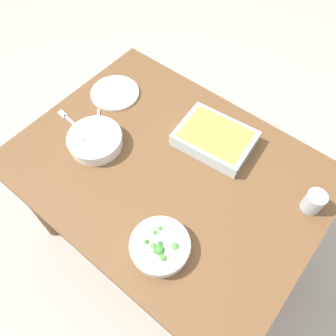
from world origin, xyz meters
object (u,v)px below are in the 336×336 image
Objects in this scene: broccoli_bowl at (160,246)px; stew_bowl at (95,140)px; spoon_by_stew at (97,129)px; fork_on_table at (70,120)px; side_plate at (115,93)px; drink_cup at (313,202)px; spoon_by_broccoli at (173,250)px; baking_dish at (215,138)px.

stew_bowl is at bearing 160.25° from broccoli_bowl.
fork_on_table is at bearing -162.61° from spoon_by_stew.
stew_bowl is at bearing -61.14° from side_plate.
fork_on_table is (-0.99, -0.28, -0.04)m from drink_cup.
broccoli_bowl is at bearing -19.75° from stew_bowl.
broccoli_bowl is (0.49, -0.18, -0.00)m from stew_bowl.
drink_cup is at bearing 57.29° from spoon_by_broccoli.
drink_cup is 0.53m from spoon_by_broccoli.
drink_cup is at bearing 55.41° from broccoli_bowl.
baking_dish is at bearing 177.49° from drink_cup.
stew_bowl is 1.40× the size of spoon_by_broccoli.
side_plate reaches higher than spoon_by_broccoli.
spoon_by_broccoli is at bearing 31.61° from broccoli_bowl.
broccoli_bowl is at bearing -23.30° from spoon_by_stew.
side_plate is at bearing -177.86° from drink_cup.
spoon_by_stew is (0.09, -0.20, -0.00)m from side_plate.
fork_on_table is (-0.67, 0.19, -0.03)m from broccoli_bowl.
broccoli_bowl is at bearing -34.49° from side_plate.
baking_dish is (-0.12, 0.49, 0.00)m from broccoli_bowl.
broccoli_bowl reaches higher than spoon_by_broccoli.
spoon_by_stew is at bearing 17.39° from fork_on_table.
fork_on_table is at bearing 174.44° from stew_bowl.
drink_cup is (0.44, -0.02, 0.00)m from baking_dish.
drink_cup reaches higher than broccoli_bowl.
stew_bowl is at bearing 163.78° from spoon_by_broccoli.
spoon_by_stew and spoon_by_broccoli have the same top height.
spoon_by_broccoli is at bearing -13.55° from fork_on_table.
stew_bowl is at bearing -139.92° from baking_dish.
broccoli_bowl is 0.05m from spoon_by_broccoli.
spoon_by_stew is 0.13m from fork_on_table.
spoon_by_stew is (-0.05, 0.06, -0.03)m from stew_bowl.
baking_dish reaches higher than side_plate.
stew_bowl is at bearing -5.56° from fork_on_table.
broccoli_bowl is at bearing -124.59° from drink_cup.
side_plate is 0.22m from spoon_by_stew.
fork_on_table is at bearing -99.51° from side_plate.
baking_dish is 1.46× the size of side_plate.
baking_dish is at bearing 30.91° from spoon_by_stew.
stew_bowl is 0.52m from broccoli_bowl.
baking_dish is 2.00× the size of spoon_by_broccoli.
baking_dish is 0.63m from fork_on_table.
fork_on_table is (-0.04, -0.24, -0.00)m from side_plate.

